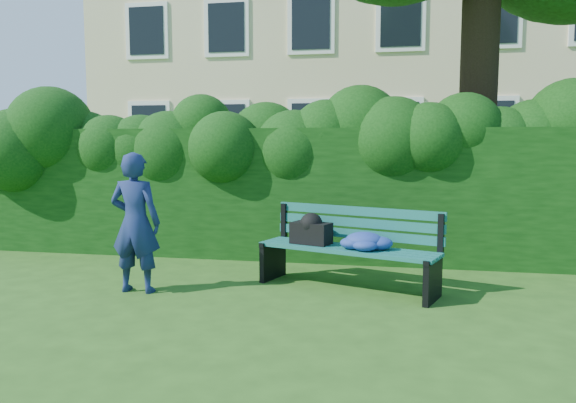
# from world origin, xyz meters

# --- Properties ---
(ground) EXTENTS (80.00, 80.00, 0.00)m
(ground) POSITION_xyz_m (0.00, 0.00, 0.00)
(ground) COLOR #284E19
(ground) RESTS_ON ground
(apartment_building) EXTENTS (16.00, 8.08, 12.00)m
(apartment_building) POSITION_xyz_m (-0.00, 13.99, 6.00)
(apartment_building) COLOR #CDBE89
(apartment_building) RESTS_ON ground
(hedge) EXTENTS (10.00, 1.00, 1.80)m
(hedge) POSITION_xyz_m (0.00, 2.20, 0.90)
(hedge) COLOR black
(hedge) RESTS_ON ground
(park_bench) EXTENTS (2.07, 1.18, 0.89)m
(park_bench) POSITION_xyz_m (0.67, 0.54, 0.50)
(park_bench) COLOR #0F4B3F
(park_bench) RESTS_ON ground
(man_reading) EXTENTS (0.55, 0.37, 1.51)m
(man_reading) POSITION_xyz_m (-1.55, -0.04, 0.76)
(man_reading) COLOR navy
(man_reading) RESTS_ON ground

